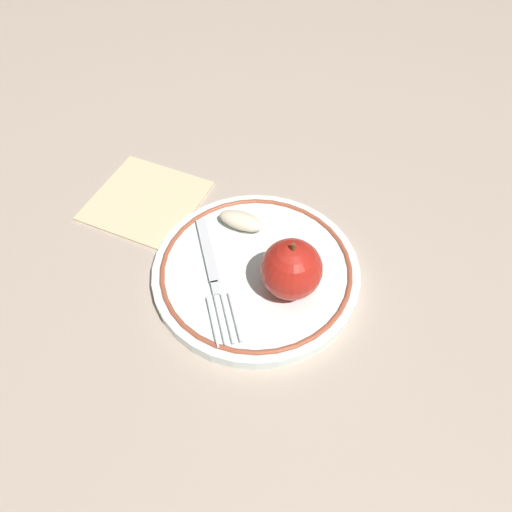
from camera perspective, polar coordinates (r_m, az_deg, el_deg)
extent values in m
plane|color=#B6A190|center=(0.60, -0.29, -1.40)|extent=(2.00, 2.00, 0.00)
cylinder|color=white|center=(0.58, 0.00, -1.88)|extent=(0.24, 0.24, 0.02)
torus|color=#A54F34|center=(0.58, 0.00, -1.42)|extent=(0.22, 0.22, 0.01)
sphere|color=red|center=(0.53, 3.82, -1.73)|extent=(0.07, 0.07, 0.07)
cylinder|color=brown|center=(0.50, 4.04, 0.80)|extent=(0.00, 0.00, 0.01)
ellipsoid|color=#F4E0C0|center=(0.61, -1.68, 4.06)|extent=(0.06, 0.04, 0.02)
cube|color=silver|center=(0.59, -5.56, 0.72)|extent=(0.09, 0.06, 0.00)
cube|color=silver|center=(0.56, -4.51, -3.77)|extent=(0.02, 0.02, 0.00)
cube|color=silver|center=(0.53, -4.98, -7.45)|extent=(0.05, 0.03, 0.00)
cube|color=silver|center=(0.53, -4.13, -7.29)|extent=(0.05, 0.03, 0.00)
cube|color=silver|center=(0.53, -3.28, -7.12)|extent=(0.05, 0.03, 0.00)
cube|color=silver|center=(0.53, -2.44, -6.96)|extent=(0.05, 0.03, 0.00)
cube|color=beige|center=(0.68, -12.47, 6.31)|extent=(0.18, 0.17, 0.01)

